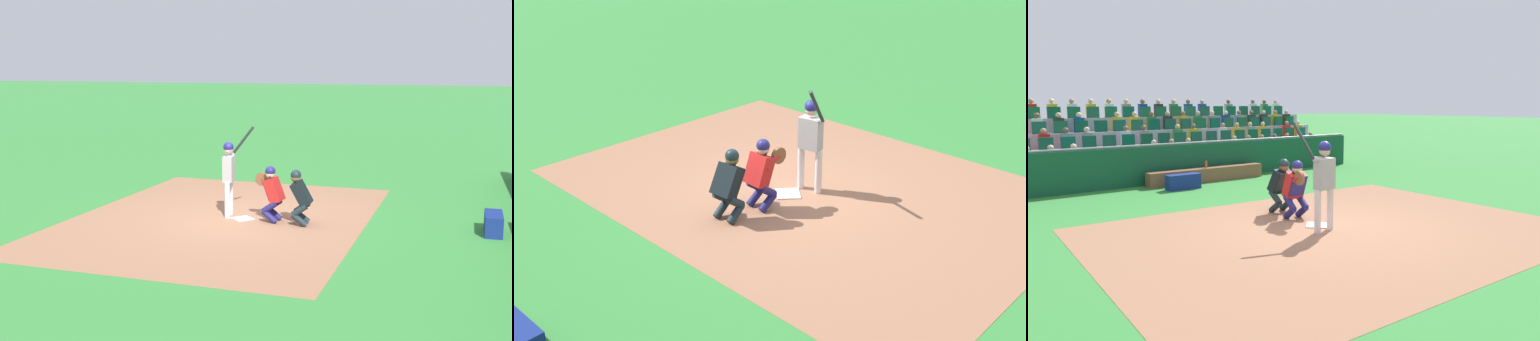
% 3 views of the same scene
% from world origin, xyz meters
% --- Properties ---
extents(ground_plane, '(160.00, 160.00, 0.00)m').
position_xyz_m(ground_plane, '(0.00, 0.00, 0.00)').
color(ground_plane, '#348237').
extents(infield_dirt_patch, '(9.24, 6.99, 0.01)m').
position_xyz_m(infield_dirt_patch, '(0.00, 0.50, 0.00)').
color(infield_dirt_patch, '#9A684B').
rests_on(infield_dirt_patch, ground_plane).
extents(home_plate_marker, '(0.62, 0.62, 0.02)m').
position_xyz_m(home_plate_marker, '(0.00, 0.00, 0.02)').
color(home_plate_marker, white).
rests_on(home_plate_marker, infield_dirt_patch).
extents(batter_at_plate, '(0.65, 0.67, 2.12)m').
position_xyz_m(batter_at_plate, '(0.20, 0.39, 1.10)').
color(batter_at_plate, silver).
rests_on(batter_at_plate, ground_plane).
extents(catcher_crouching, '(0.49, 0.72, 1.30)m').
position_xyz_m(catcher_crouching, '(-0.01, -0.70, 0.72)').
color(catcher_crouching, navy).
rests_on(catcher_crouching, ground_plane).
extents(home_plate_umpire, '(0.47, 0.50, 1.27)m').
position_xyz_m(home_plate_umpire, '(-0.15, -1.38, 0.69)').
color(home_plate_umpire, '#19272E').
rests_on(home_plate_umpire, ground_plane).
extents(dugout_wall, '(15.04, 0.24, 1.26)m').
position_xyz_m(dugout_wall, '(0.00, -6.82, 0.60)').
color(dugout_wall, '#10472C').
rests_on(dugout_wall, ground_plane).
extents(dugout_bench, '(3.97, 0.40, 0.44)m').
position_xyz_m(dugout_bench, '(-0.93, -6.27, 0.22)').
color(dugout_bench, brown).
rests_on(dugout_bench, ground_plane).
extents(water_bottle_on_bench, '(0.07, 0.07, 0.23)m').
position_xyz_m(water_bottle_on_bench, '(-0.87, -6.24, 0.56)').
color(water_bottle_on_bench, '#D44B24').
rests_on(water_bottle_on_bench, dugout_bench).
extents(equipment_duffel_bag, '(0.99, 0.39, 0.44)m').
position_xyz_m(equipment_duffel_bag, '(0.29, -5.50, 0.22)').
color(equipment_duffel_bag, navy).
rests_on(equipment_duffel_bag, ground_plane).
extents(bleacher_stand, '(17.37, 3.50, 2.66)m').
position_xyz_m(bleacher_stand, '(-0.02, -10.69, 0.78)').
color(bleacher_stand, '#9998A1').
rests_on(bleacher_stand, ground_plane).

